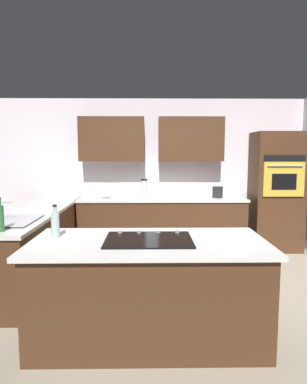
# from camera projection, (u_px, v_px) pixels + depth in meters

# --- Properties ---
(ground_plane) EXTENTS (14.00, 14.00, 0.00)m
(ground_plane) POSITION_uv_depth(u_px,v_px,m) (175.00, 289.00, 4.15)
(ground_plane) COLOR #9E937F
(wall_back) EXTENTS (6.00, 0.44, 2.60)m
(wall_back) POSITION_uv_depth(u_px,v_px,m) (163.00, 164.00, 6.01)
(wall_back) COLOR silver
(wall_back) RESTS_ON ground
(lower_cabinets_back) EXTENTS (2.80, 0.60, 0.86)m
(lower_cabinets_back) POSITION_uv_depth(u_px,v_px,m) (162.00, 225.00, 5.81)
(lower_cabinets_back) COLOR #472B19
(lower_cabinets_back) RESTS_ON ground
(countertop_back) EXTENTS (2.84, 0.64, 0.04)m
(countertop_back) POSITION_uv_depth(u_px,v_px,m) (162.00, 199.00, 5.76)
(countertop_back) COLOR silver
(countertop_back) RESTS_ON lower_cabinets_back
(lower_cabinets_side) EXTENTS (0.60, 2.90, 0.86)m
(lower_cabinets_side) POSITION_uv_depth(u_px,v_px,m) (39.00, 244.00, 4.62)
(lower_cabinets_side) COLOR #472B19
(lower_cabinets_side) RESTS_ON ground
(countertop_side) EXTENTS (0.64, 2.94, 0.04)m
(countertop_side) POSITION_uv_depth(u_px,v_px,m) (38.00, 211.00, 4.57)
(countertop_side) COLOR silver
(countertop_side) RESTS_ON lower_cabinets_side
(island_base) EXTENTS (1.99, 0.91, 0.86)m
(island_base) POSITION_uv_depth(u_px,v_px,m) (149.00, 292.00, 3.03)
(island_base) COLOR #472B19
(island_base) RESTS_ON ground
(island_top) EXTENTS (2.07, 0.99, 0.04)m
(island_top) POSITION_uv_depth(u_px,v_px,m) (149.00, 243.00, 2.98)
(island_top) COLOR silver
(island_top) RESTS_ON island_base
(wall_oven) EXTENTS (0.80, 0.66, 2.01)m
(wall_oven) POSITION_uv_depth(u_px,v_px,m) (276.00, 191.00, 5.76)
(wall_oven) COLOR #472B19
(wall_oven) RESTS_ON ground
(sink_unit) EXTENTS (0.46, 0.70, 0.23)m
(sink_unit) POSITION_uv_depth(u_px,v_px,m) (14.00, 220.00, 3.78)
(sink_unit) COLOR #515456
(sink_unit) RESTS_ON countertop_side
(cooktop) EXTENTS (0.76, 0.56, 0.03)m
(cooktop) POSITION_uv_depth(u_px,v_px,m) (149.00, 239.00, 2.98)
(cooktop) COLOR black
(cooktop) RESTS_ON island_top
(blender) EXTENTS (0.15, 0.15, 0.32)m
(blender) POSITION_uv_depth(u_px,v_px,m) (144.00, 190.00, 5.73)
(blender) COLOR beige
(blender) RESTS_ON countertop_back
(mixing_bowl) EXTENTS (0.19, 0.19, 0.11)m
(mixing_bowl) POSITION_uv_depth(u_px,v_px,m) (106.00, 195.00, 5.73)
(mixing_bowl) COLOR white
(mixing_bowl) RESTS_ON countertop_back
(kettle) EXTENTS (0.18, 0.18, 0.19)m
(kettle) POSITION_uv_depth(u_px,v_px,m) (218.00, 192.00, 5.75)
(kettle) COLOR #262628
(kettle) RESTS_ON countertop_back
(dish_soap_bottle) EXTENTS (0.07, 0.07, 0.33)m
(dish_soap_bottle) POSITION_uv_depth(u_px,v_px,m) (0.00, 218.00, 3.29)
(dish_soap_bottle) COLOR #336B38
(dish_soap_bottle) RESTS_ON countertop_side
(oil_bottle) EXTENTS (0.07, 0.07, 0.30)m
(oil_bottle) POSITION_uv_depth(u_px,v_px,m) (55.00, 224.00, 3.07)
(oil_bottle) COLOR silver
(oil_bottle) RESTS_ON island_top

